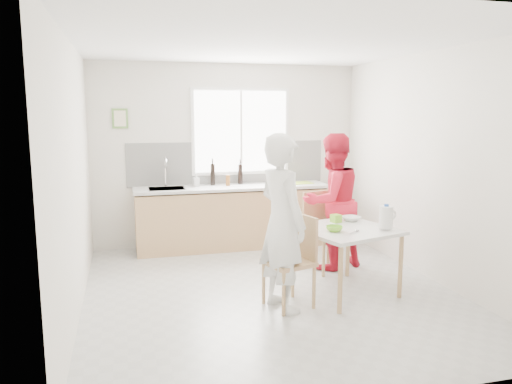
{
  "coord_description": "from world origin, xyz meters",
  "views": [
    {
      "loc": [
        -1.52,
        -5.13,
        1.99
      ],
      "look_at": [
        -0.1,
        0.2,
        1.1
      ],
      "focal_mm": 35.0,
      "sensor_mm": 36.0,
      "label": 1
    }
  ],
  "objects_px": {
    "chair_far": "(323,227)",
    "wine_bottle_a": "(213,174)",
    "milk_jug": "(386,217)",
    "bowl_white": "(351,219)",
    "chair_left": "(294,257)",
    "wine_bottle_b": "(240,174)",
    "bowl_green": "(334,229)",
    "dining_table": "(345,235)",
    "person_red": "(332,202)",
    "person_white": "(282,223)"
  },
  "relations": [
    {
      "from": "dining_table",
      "to": "wine_bottle_b",
      "type": "height_order",
      "value": "wine_bottle_b"
    },
    {
      "from": "chair_left",
      "to": "milk_jug",
      "type": "distance_m",
      "value": 1.1
    },
    {
      "from": "chair_far",
      "to": "wine_bottle_b",
      "type": "bearing_deg",
      "value": 100.13
    },
    {
      "from": "bowl_white",
      "to": "wine_bottle_a",
      "type": "bearing_deg",
      "value": 122.21
    },
    {
      "from": "wine_bottle_b",
      "to": "person_white",
      "type": "bearing_deg",
      "value": -93.87
    },
    {
      "from": "chair_far",
      "to": "bowl_green",
      "type": "height_order",
      "value": "chair_far"
    },
    {
      "from": "bowl_green",
      "to": "milk_jug",
      "type": "xyz_separation_m",
      "value": [
        0.57,
        -0.08,
        0.11
      ]
    },
    {
      "from": "dining_table",
      "to": "bowl_green",
      "type": "distance_m",
      "value": 0.23
    },
    {
      "from": "chair_far",
      "to": "person_red",
      "type": "bearing_deg",
      "value": -10.63
    },
    {
      "from": "person_white",
      "to": "person_red",
      "type": "relative_size",
      "value": 1.04
    },
    {
      "from": "chair_left",
      "to": "person_white",
      "type": "relative_size",
      "value": 0.53
    },
    {
      "from": "chair_far",
      "to": "wine_bottle_a",
      "type": "distance_m",
      "value": 1.93
    },
    {
      "from": "chair_far",
      "to": "wine_bottle_b",
      "type": "distance_m",
      "value": 1.73
    },
    {
      "from": "chair_left",
      "to": "person_red",
      "type": "relative_size",
      "value": 0.55
    },
    {
      "from": "chair_left",
      "to": "person_red",
      "type": "distance_m",
      "value": 1.44
    },
    {
      "from": "wine_bottle_a",
      "to": "wine_bottle_b",
      "type": "xyz_separation_m",
      "value": [
        0.42,
        0.03,
        -0.01
      ]
    },
    {
      "from": "person_red",
      "to": "milk_jug",
      "type": "distance_m",
      "value": 1.09
    },
    {
      "from": "dining_table",
      "to": "bowl_green",
      "type": "height_order",
      "value": "bowl_green"
    },
    {
      "from": "person_white",
      "to": "bowl_white",
      "type": "relative_size",
      "value": 8.45
    },
    {
      "from": "milk_jug",
      "to": "wine_bottle_b",
      "type": "xyz_separation_m",
      "value": [
        -1.02,
        2.55,
        0.19
      ]
    },
    {
      "from": "dining_table",
      "to": "wine_bottle_b",
      "type": "relative_size",
      "value": 3.96
    },
    {
      "from": "chair_left",
      "to": "chair_far",
      "type": "height_order",
      "value": "chair_far"
    },
    {
      "from": "chair_far",
      "to": "person_white",
      "type": "xyz_separation_m",
      "value": [
        -0.91,
        -1.12,
        0.35
      ]
    },
    {
      "from": "bowl_white",
      "to": "milk_jug",
      "type": "distance_m",
      "value": 0.54
    },
    {
      "from": "chair_left",
      "to": "wine_bottle_a",
      "type": "xyz_separation_m",
      "value": [
        -0.4,
        2.53,
        0.56
      ]
    },
    {
      "from": "bowl_white",
      "to": "milk_jug",
      "type": "height_order",
      "value": "milk_jug"
    },
    {
      "from": "bowl_white",
      "to": "person_white",
      "type": "bearing_deg",
      "value": -151.4
    },
    {
      "from": "chair_far",
      "to": "wine_bottle_a",
      "type": "relative_size",
      "value": 3.09
    },
    {
      "from": "person_white",
      "to": "milk_jug",
      "type": "bearing_deg",
      "value": -103.63
    },
    {
      "from": "person_red",
      "to": "wine_bottle_b",
      "type": "relative_size",
      "value": 5.76
    },
    {
      "from": "chair_far",
      "to": "person_red",
      "type": "relative_size",
      "value": 0.57
    },
    {
      "from": "person_white",
      "to": "bowl_white",
      "type": "bearing_deg",
      "value": -77.58
    },
    {
      "from": "dining_table",
      "to": "milk_jug",
      "type": "distance_m",
      "value": 0.48
    },
    {
      "from": "dining_table",
      "to": "bowl_white",
      "type": "bearing_deg",
      "value": 55.99
    },
    {
      "from": "bowl_green",
      "to": "wine_bottle_a",
      "type": "bearing_deg",
      "value": 109.66
    },
    {
      "from": "person_red",
      "to": "chair_far",
      "type": "bearing_deg",
      "value": -10.63
    },
    {
      "from": "dining_table",
      "to": "wine_bottle_b",
      "type": "xyz_separation_m",
      "value": [
        -0.63,
        2.37,
        0.41
      ]
    },
    {
      "from": "chair_far",
      "to": "bowl_green",
      "type": "xyz_separation_m",
      "value": [
        -0.28,
        -0.99,
        0.22
      ]
    },
    {
      "from": "wine_bottle_a",
      "to": "chair_far",
      "type": "bearing_deg",
      "value": -51.39
    },
    {
      "from": "chair_far",
      "to": "milk_jug",
      "type": "xyz_separation_m",
      "value": [
        0.28,
        -1.07,
        0.33
      ]
    },
    {
      "from": "bowl_white",
      "to": "wine_bottle_a",
      "type": "height_order",
      "value": "wine_bottle_a"
    },
    {
      "from": "milk_jug",
      "to": "person_white",
      "type": "bearing_deg",
      "value": 166.37
    },
    {
      "from": "bowl_white",
      "to": "wine_bottle_b",
      "type": "xyz_separation_m",
      "value": [
        -0.84,
        2.05,
        0.31
      ]
    },
    {
      "from": "bowl_white",
      "to": "dining_table",
      "type": "bearing_deg",
      "value": -124.01
    },
    {
      "from": "dining_table",
      "to": "bowl_white",
      "type": "xyz_separation_m",
      "value": [
        0.22,
        0.32,
        0.1
      ]
    },
    {
      "from": "chair_left",
      "to": "person_white",
      "type": "height_order",
      "value": "person_white"
    },
    {
      "from": "wine_bottle_a",
      "to": "dining_table",
      "type": "bearing_deg",
      "value": -65.8
    },
    {
      "from": "bowl_white",
      "to": "wine_bottle_b",
      "type": "distance_m",
      "value": 2.24
    },
    {
      "from": "bowl_white",
      "to": "chair_far",
      "type": "bearing_deg",
      "value": 101.21
    },
    {
      "from": "dining_table",
      "to": "chair_far",
      "type": "bearing_deg",
      "value": 83.19
    }
  ]
}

